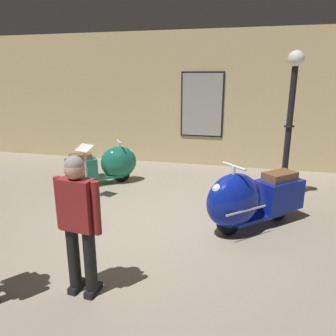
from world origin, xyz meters
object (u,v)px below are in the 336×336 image
scooter_0 (108,165)px  lamppost (289,123)px  scooter_1 (248,199)px  visitor_0 (79,217)px  info_stanchion (87,177)px

scooter_0 → lamppost: 3.87m
scooter_1 → visitor_0: (-1.73, -2.05, 0.41)m
scooter_0 → lamppost: size_ratio=0.55×
scooter_0 → visitor_0: (1.34, -3.63, 0.48)m
scooter_0 → info_stanchion: size_ratio=1.40×
lamppost → visitor_0: (-2.38, -3.45, -0.60)m
scooter_0 → visitor_0: size_ratio=0.97×
scooter_0 → info_stanchion: 1.01m
info_stanchion → scooter_0: bearing=90.8°
scooter_1 → visitor_0: size_ratio=1.05×
scooter_1 → lamppost: bearing=-158.7°
info_stanchion → lamppost: bearing=12.6°
visitor_0 → scooter_1: bearing=-34.7°
scooter_1 → lamppost: size_ratio=0.59×
scooter_0 → scooter_1: 3.45m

